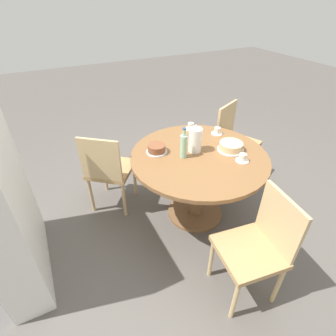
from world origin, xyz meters
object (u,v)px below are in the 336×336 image
(chair_a, at_px, (257,246))
(bookshelf, at_px, (4,198))
(chair_c, at_px, (108,169))
(water_bottle, at_px, (184,146))
(cup_b, at_px, (217,131))
(cup_c, at_px, (191,127))
(cake_main, at_px, (231,147))
(cup_a, at_px, (243,158))
(chair_b, at_px, (234,140))
(cake_second, at_px, (157,149))
(coffee_pot, at_px, (195,139))

(chair_a, relative_size, bookshelf, 0.55)
(chair_c, height_order, water_bottle, water_bottle)
(water_bottle, xyz_separation_m, cup_b, (0.24, -0.53, -0.09))
(cup_c, bearing_deg, cake_main, -168.69)
(water_bottle, bearing_deg, cup_a, -124.00)
(cup_a, bearing_deg, bookshelf, 79.53)
(chair_a, bearing_deg, cup_a, 159.50)
(chair_b, relative_size, cup_a, 7.71)
(water_bottle, distance_m, cup_b, 0.59)
(bookshelf, height_order, cake_second, bookshelf)
(coffee_pot, bearing_deg, chair_b, -66.07)
(bookshelf, distance_m, cake_second, 1.26)
(cup_a, relative_size, cup_c, 1.00)
(water_bottle, bearing_deg, chair_b, -66.97)
(chair_b, bearing_deg, cup_b, 176.99)
(bookshelf, bearing_deg, chair_c, 116.16)
(cup_b, bearing_deg, chair_c, 78.46)
(chair_b, distance_m, cup_a, 0.89)
(cake_second, relative_size, cup_c, 1.67)
(chair_b, xyz_separation_m, cup_a, (-0.69, 0.50, 0.27))
(cake_second, bearing_deg, chair_b, -79.05)
(cup_b, bearing_deg, water_bottle, 113.83)
(cake_main, xyz_separation_m, cup_b, (0.33, -0.08, -0.01))
(chair_c, bearing_deg, cup_a, -178.31)
(cake_second, relative_size, cup_a, 1.67)
(cup_b, xyz_separation_m, cup_c, (0.22, 0.19, 0.00))
(chair_c, distance_m, cake_main, 1.22)
(chair_b, relative_size, water_bottle, 3.11)
(cup_b, distance_m, cup_c, 0.29)
(cake_main, height_order, cup_c, cake_main)
(bookshelf, height_order, cup_c, bookshelf)
(cake_main, relative_size, cup_b, 2.12)
(cake_main, height_order, cup_b, cake_main)
(cup_a, bearing_deg, coffee_pot, 40.25)
(chair_c, relative_size, cup_a, 7.71)
(cake_main, bearing_deg, cake_second, 66.57)
(chair_a, distance_m, water_bottle, 1.00)
(coffee_pot, height_order, cake_main, coffee_pot)
(chair_c, height_order, cup_c, chair_c)
(cup_a, bearing_deg, cake_main, -6.25)
(chair_a, height_order, cup_b, chair_a)
(cup_a, xyz_separation_m, cup_b, (0.53, -0.10, 0.00))
(cake_second, distance_m, cup_c, 0.59)
(water_bottle, height_order, cup_c, water_bottle)
(chair_a, height_order, bookshelf, bookshelf)
(cup_a, bearing_deg, water_bottle, 56.00)
(cup_a, distance_m, cup_c, 0.75)
(cake_main, bearing_deg, cup_c, 11.31)
(chair_a, distance_m, cup_b, 1.28)
(coffee_pot, distance_m, cup_a, 0.45)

